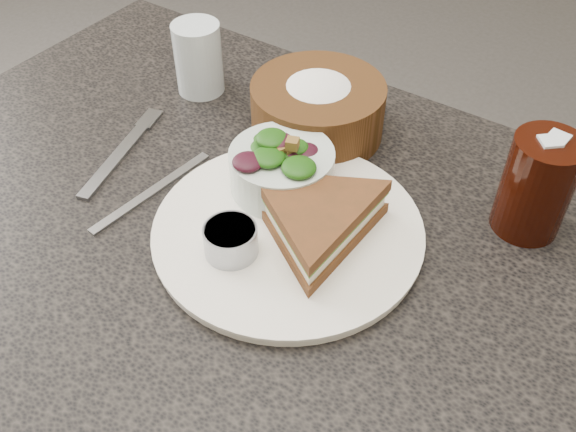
# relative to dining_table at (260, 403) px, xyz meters

# --- Properties ---
(dining_table) EXTENTS (1.00, 0.70, 0.75)m
(dining_table) POSITION_rel_dining_table_xyz_m (0.00, 0.00, 0.00)
(dining_table) COLOR black
(dining_table) RESTS_ON floor
(dinner_plate) EXTENTS (0.29, 0.29, 0.01)m
(dinner_plate) POSITION_rel_dining_table_xyz_m (0.04, 0.02, 0.38)
(dinner_plate) COLOR white
(dinner_plate) RESTS_ON dining_table
(sandwich) EXTENTS (0.25, 0.25, 0.05)m
(sandwich) POSITION_rel_dining_table_xyz_m (0.07, 0.03, 0.41)
(sandwich) COLOR #592F17
(sandwich) RESTS_ON dinner_plate
(salad_bowl) EXTENTS (0.14, 0.14, 0.07)m
(salad_bowl) POSITION_rel_dining_table_xyz_m (-0.01, 0.07, 0.42)
(salad_bowl) COLOR silver
(salad_bowl) RESTS_ON dinner_plate
(dressing_ramekin) EXTENTS (0.06, 0.06, 0.03)m
(dressing_ramekin) POSITION_rel_dining_table_xyz_m (0.01, -0.04, 0.40)
(dressing_ramekin) COLOR #8F949D
(dressing_ramekin) RESTS_ON dinner_plate
(orange_wedge) EXTENTS (0.09, 0.09, 0.03)m
(orange_wedge) POSITION_rel_dining_table_xyz_m (0.06, 0.07, 0.40)
(orange_wedge) COLOR #EA5000
(orange_wedge) RESTS_ON dinner_plate
(fork) EXTENTS (0.06, 0.17, 0.00)m
(fork) POSITION_rel_dining_table_xyz_m (-0.22, 0.01, 0.38)
(fork) COLOR #A3A8B0
(fork) RESTS_ON dining_table
(knife) EXTENTS (0.03, 0.18, 0.00)m
(knife) POSITION_rel_dining_table_xyz_m (-0.13, -0.01, 0.38)
(knife) COLOR #A9AAAD
(knife) RESTS_ON dining_table
(bread_basket) EXTENTS (0.22, 0.22, 0.10)m
(bread_basket) POSITION_rel_dining_table_xyz_m (-0.04, 0.20, 0.42)
(bread_basket) COLOR #452713
(bread_basket) RESTS_ON dining_table
(cola_glass) EXTENTS (0.09, 0.09, 0.13)m
(cola_glass) POSITION_rel_dining_table_xyz_m (0.25, 0.18, 0.44)
(cola_glass) COLOR black
(cola_glass) RESTS_ON dining_table
(water_glass) EXTENTS (0.07, 0.07, 0.10)m
(water_glass) POSITION_rel_dining_table_xyz_m (-0.23, 0.19, 0.42)
(water_glass) COLOR silver
(water_glass) RESTS_ON dining_table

